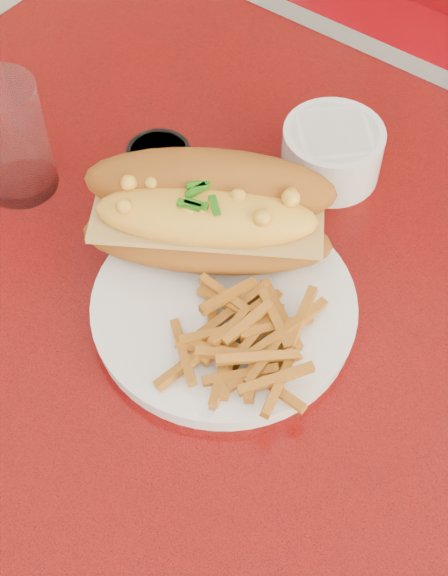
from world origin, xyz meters
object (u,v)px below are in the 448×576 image
Objects in this scene: dinner_plate at (224,307)px; diner_table at (303,434)px; sauce_cup_left at (159,161)px; water_tumbler at (11,139)px; fork at (246,343)px; mac_hoagie at (208,213)px; gravy_ramekin at (332,151)px.

diner_table is at bearing 8.59° from dinner_plate.
sauce_cup_left is 0.61× the size of water_tumbler.
fork is (-0.05, -0.04, 0.18)m from diner_table.
sauce_cup_left is 0.15m from water_tumbler.
gravy_ramekin is at bearing 46.53° from mac_hoagie.
gravy_ramekin reaches higher than fork.
mac_hoagie is at bearing -27.27° from sauce_cup_left.
mac_hoagie is at bearing 43.10° from fork.
dinner_plate is 0.05m from fork.
diner_table is 0.27m from mac_hoagie.
mac_hoagie is (-0.05, 0.05, 0.05)m from dinner_plate.
gravy_ramekin is 1.05× the size of water_tumbler.
fork is (0.04, -0.02, 0.01)m from dinner_plate.
fork is 1.18× the size of gravy_ramekin.
diner_table is 15.86× the size of sauce_cup_left.
dinner_plate is 0.21m from gravy_ramekin.
sauce_cup_left is at bearing 120.99° from mac_hoagie.
diner_table is 7.87× the size of fork.
dinner_plate and fork have the same top height.
mac_hoagie is 0.13m from sauce_cup_left.
mac_hoagie reaches higher than fork.
fork is 0.24m from gravy_ramekin.
mac_hoagie is 1.64× the size of fork.
diner_table is 0.20m from dinner_plate.
fork is at bearing -67.77° from mac_hoagie.
gravy_ramekin is at bearing 37.73° from sauce_cup_left.
dinner_plate is at bearing -84.67° from gravy_ramekin.
fork is 0.24m from sauce_cup_left.
gravy_ramekin is (-0.06, 0.23, 0.01)m from fork.
sauce_cup_left reaches higher than dinner_plate.
dinner_plate is 0.19m from sauce_cup_left.
sauce_cup_left is at bearing 42.70° from water_tumbler.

